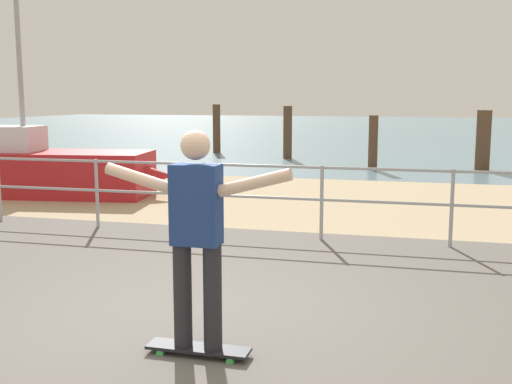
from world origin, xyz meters
name	(u,v)px	position (x,y,z in m)	size (l,w,h in m)	color
ground_plane	(121,378)	(0.00, -1.00, 0.00)	(24.00, 10.00, 0.04)	#605B56
beach_strip	(311,200)	(0.00, 7.00, 0.00)	(24.00, 6.00, 0.04)	tan
sea_surface	(387,129)	(0.00, 35.00, 0.00)	(72.00, 50.00, 0.04)	slate
railing_fence	(261,188)	(-0.14, 3.60, 0.70)	(11.99, 0.05, 1.05)	#9EA0A5
sailboat	(47,170)	(-5.19, 6.14, 0.52)	(5.05, 1.98, 5.39)	#B21E23
skateboard	(198,349)	(0.41, -0.52, 0.07)	(0.80, 0.21, 0.08)	black
skateboarder	(197,227)	(0.41, -0.52, 1.02)	(1.45, 0.22, 1.65)	#26262B
groyne_post_0	(217,129)	(-4.97, 16.28, 0.86)	(0.27, 0.27, 1.72)	#513826
groyne_post_1	(288,133)	(-2.10, 14.80, 0.85)	(0.28, 0.28, 1.69)	#513826
groyne_post_2	(373,143)	(0.77, 12.35, 0.74)	(0.25, 0.25, 1.48)	#513826
groyne_post_3	(483,141)	(3.64, 13.00, 0.81)	(0.39, 0.39, 1.63)	#513826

